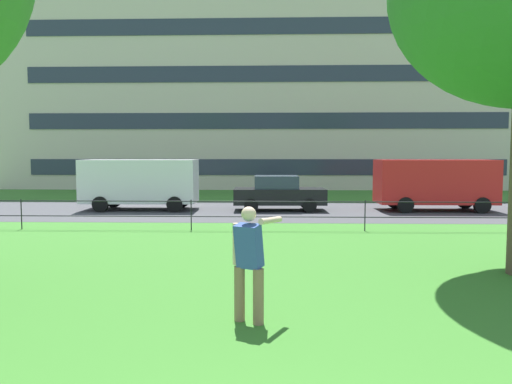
% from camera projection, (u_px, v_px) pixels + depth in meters
% --- Properties ---
extents(street_strip, '(80.00, 7.63, 0.01)m').
position_uv_depth(street_strip, '(276.00, 211.00, 21.42)').
color(street_strip, '#424247').
rests_on(street_strip, ground).
extents(park_fence, '(39.63, 0.04, 1.00)m').
position_uv_depth(park_fence, '(278.00, 210.00, 15.89)').
color(park_fence, black).
rests_on(park_fence, ground).
extents(person_thrower, '(0.74, 0.71, 1.72)m').
position_uv_depth(person_thrower, '(249.00, 260.00, 7.18)').
color(person_thrower, '#846B4C').
rests_on(person_thrower, ground).
extents(panel_van_far_left, '(5.04, 2.18, 2.24)m').
position_uv_depth(panel_van_far_left, '(141.00, 181.00, 21.82)').
color(panel_van_far_left, white).
rests_on(panel_van_far_left, ground).
extents(car_black_far_right, '(4.05, 1.91, 1.54)m').
position_uv_depth(car_black_far_right, '(279.00, 193.00, 21.55)').
color(car_black_far_right, black).
rests_on(car_black_far_right, ground).
extents(panel_van_right, '(5.00, 2.10, 2.24)m').
position_uv_depth(panel_van_right, '(435.00, 182.00, 21.45)').
color(panel_van_right, red).
rests_on(panel_van_right, ground).
extents(apartment_building_background, '(39.46, 14.82, 19.50)m').
position_uv_depth(apartment_building_background, '(266.00, 66.00, 40.48)').
color(apartment_building_background, beige).
rests_on(apartment_building_background, ground).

